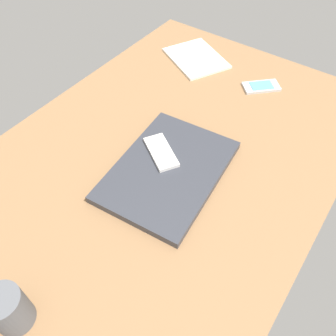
{
  "coord_description": "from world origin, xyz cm",
  "views": [
    {
      "loc": [
        48.28,
        36.19,
        69.38
      ],
      "look_at": [
        3.5,
        4.21,
        5.0
      ],
      "focal_mm": 37.83,
      "sensor_mm": 36.0,
      "label": 1
    }
  ],
  "objects": [
    {
      "name": "cell_phone_on_laptop",
      "position": [
        0.57,
        0.25,
        5.47
      ],
      "size": [
        10.59,
        12.59,
        1.11
      ],
      "color": "silver",
      "rests_on": "laptop_closed"
    },
    {
      "name": "notepad",
      "position": [
        -42.45,
        -17.05,
        3.4
      ],
      "size": [
        22.89,
        24.78,
        0.8
      ],
      "primitive_type": "cube",
      "rotation": [
        0.0,
        0.0,
        -0.48
      ],
      "color": "white",
      "rests_on": "desk_surface"
    },
    {
      "name": "desk_surface",
      "position": [
        0.0,
        0.0,
        1.5
      ],
      "size": [
        120.0,
        80.0,
        3.0
      ],
      "primitive_type": "cube",
      "color": "olive",
      "rests_on": "ground"
    },
    {
      "name": "pen_cup",
      "position": [
        47.17,
        1.86,
        7.62
      ],
      "size": [
        6.81,
        6.81,
        9.24
      ],
      "primitive_type": "cylinder",
      "color": "#595B60",
      "rests_on": "desk_surface"
    },
    {
      "name": "laptop_closed",
      "position": [
        3.5,
        4.21,
        3.97
      ],
      "size": [
        35.65,
        26.9,
        1.95
      ],
      "primitive_type": "cube",
      "rotation": [
        0.0,
        0.0,
        0.1
      ],
      "color": "#33353D",
      "rests_on": "desk_surface"
    },
    {
      "name": "cell_phone_on_desk",
      "position": [
        -40.87,
        7.6,
        3.44
      ],
      "size": [
        11.57,
        11.61,
        0.95
      ],
      "color": "silver",
      "rests_on": "desk_surface"
    }
  ]
}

